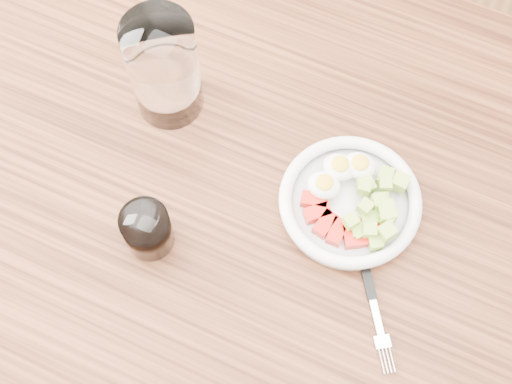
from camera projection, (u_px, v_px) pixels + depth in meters
ground at (258, 330)px, 1.67m from camera, size 4.00×4.00×0.00m
dining_table at (259, 235)px, 1.05m from camera, size 1.50×0.90×0.77m
bowl at (351, 200)px, 0.95m from camera, size 0.19×0.19×0.05m
fork at (369, 286)px, 0.92m from camera, size 0.11×0.16×0.01m
water_glass at (164, 69)px, 0.95m from camera, size 0.10×0.10×0.17m
coffee_glass at (147, 230)px, 0.91m from camera, size 0.06×0.06×0.07m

